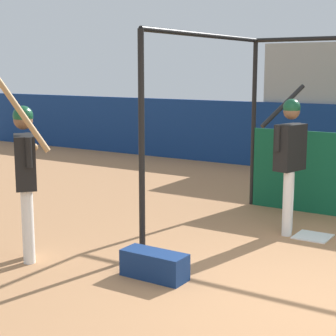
# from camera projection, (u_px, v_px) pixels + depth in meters

# --- Properties ---
(ground_plane) EXTENTS (60.00, 60.00, 0.00)m
(ground_plane) POSITION_uv_depth(u_px,v_px,m) (324.00, 310.00, 5.05)
(ground_plane) COLOR #A8754C
(home_plate) EXTENTS (0.44, 0.44, 0.02)m
(home_plate) POSITION_uv_depth(u_px,v_px,m) (313.00, 236.00, 7.23)
(home_plate) COLOR white
(home_plate) RESTS_ON ground
(player_batter) EXTENTS (0.58, 0.95, 1.93)m
(player_batter) POSITION_uv_depth(u_px,v_px,m) (290.00, 153.00, 7.25)
(player_batter) COLOR white
(player_batter) RESTS_ON ground
(player_waiting) EXTENTS (0.77, 0.62, 2.07)m
(player_waiting) POSITION_uv_depth(u_px,v_px,m) (25.00, 169.00, 6.17)
(player_waiting) COLOR white
(player_waiting) RESTS_ON ground
(equipment_bag) EXTENTS (0.70, 0.28, 0.28)m
(equipment_bag) POSITION_uv_depth(u_px,v_px,m) (154.00, 265.00, 5.80)
(equipment_bag) COLOR navy
(equipment_bag) RESTS_ON ground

